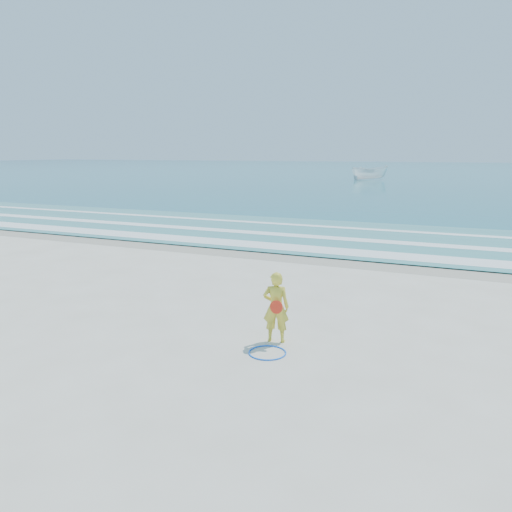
% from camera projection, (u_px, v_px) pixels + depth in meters
% --- Properties ---
extents(ground, '(400.00, 400.00, 0.00)m').
position_uv_depth(ground, '(182.00, 338.00, 10.53)').
color(ground, silver).
rests_on(ground, ground).
extents(wet_sand, '(400.00, 2.40, 0.00)m').
position_uv_depth(wet_sand, '(311.00, 257.00, 18.59)').
color(wet_sand, '#B2A893').
rests_on(wet_sand, ground).
extents(ocean, '(400.00, 190.00, 0.04)m').
position_uv_depth(ocean, '(451.00, 171.00, 104.55)').
color(ocean, '#19727F').
rests_on(ocean, ground).
extents(shallow, '(400.00, 10.00, 0.01)m').
position_uv_depth(shallow, '(344.00, 236.00, 23.06)').
color(shallow, '#59B7AD').
rests_on(shallow, ocean).
extents(foam_near, '(400.00, 1.40, 0.01)m').
position_uv_depth(foam_near, '(321.00, 250.00, 19.74)').
color(foam_near, white).
rests_on(foam_near, shallow).
extents(foam_mid, '(400.00, 0.90, 0.01)m').
position_uv_depth(foam_mid, '(340.00, 238.00, 22.34)').
color(foam_mid, white).
rests_on(foam_mid, shallow).
extents(foam_far, '(400.00, 0.60, 0.01)m').
position_uv_depth(foam_far, '(356.00, 228.00, 25.30)').
color(foam_far, white).
rests_on(foam_far, shallow).
extents(hoop, '(0.98, 0.98, 0.03)m').
position_uv_depth(hoop, '(267.00, 353.00, 9.72)').
color(hoop, '#0E65FC').
rests_on(hoop, ground).
extents(boat, '(5.43, 3.88, 1.97)m').
position_uv_depth(boat, '(370.00, 173.00, 69.90)').
color(boat, white).
rests_on(boat, ocean).
extents(woman, '(0.61, 0.47, 1.48)m').
position_uv_depth(woman, '(276.00, 307.00, 10.19)').
color(woman, yellow).
rests_on(woman, ground).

